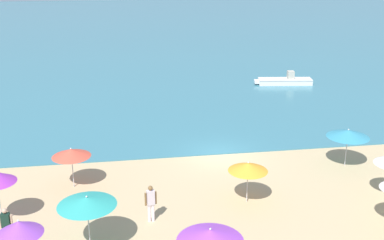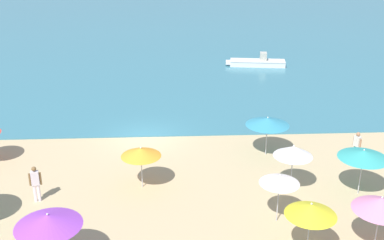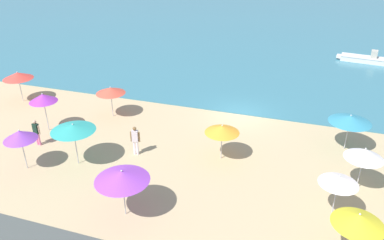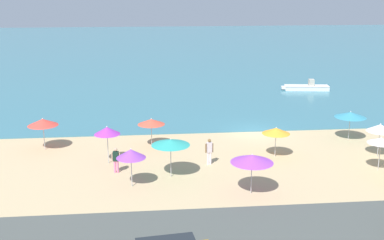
{
  "view_description": "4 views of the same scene",
  "coord_description": "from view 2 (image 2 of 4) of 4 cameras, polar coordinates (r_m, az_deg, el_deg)",
  "views": [
    {
      "loc": [
        -5.97,
        -26.98,
        11.79
      ],
      "look_at": [
        -1.3,
        2.65,
        1.46
      ],
      "focal_mm": 45.0,
      "sensor_mm": 36.0,
      "label": 1
    },
    {
      "loc": [
        1.55,
        -27.27,
        12.12
      ],
      "look_at": [
        2.8,
        -1.86,
        1.84
      ],
      "focal_mm": 45.0,
      "sensor_mm": 36.0,
      "label": 2
    },
    {
      "loc": [
        4.21,
        -24.17,
        11.82
      ],
      "look_at": [
        -2.28,
        -4.24,
        1.23
      ],
      "focal_mm": 35.0,
      "sensor_mm": 36.0,
      "label": 3
    },
    {
      "loc": [
        -8.96,
        -37.75,
        11.72
      ],
      "look_at": [
        -5.18,
        0.68,
        0.98
      ],
      "focal_mm": 45.0,
      "sensor_mm": 36.0,
      "label": 4
    }
  ],
  "objects": [
    {
      "name": "sea",
      "position": [
        83.17,
        -3.96,
        13.59
      ],
      "size": [
        150.0,
        110.0,
        0.05
      ],
      "primitive_type": "cube",
      "color": "teal",
      "rests_on": "ground_plane"
    },
    {
      "name": "beach_umbrella_2",
      "position": [
        20.39,
        21.52,
        -9.25
      ],
      "size": [
        2.22,
        2.22,
        2.4
      ],
      "color": "#B2B2B7",
      "rests_on": "ground_plane"
    },
    {
      "name": "beach_umbrella_9",
      "position": [
        23.53,
        11.92,
        -3.63
      ],
      "size": [
        1.9,
        1.9,
        2.46
      ],
      "color": "#B2B2B7",
      "rests_on": "ground_plane"
    },
    {
      "name": "beach_umbrella_3",
      "position": [
        18.65,
        -16.69,
        -11.33
      ],
      "size": [
        2.49,
        2.49,
        2.46
      ],
      "color": "#B2B2B7",
      "rests_on": "ground_plane"
    },
    {
      "name": "beach_umbrella_6",
      "position": [
        18.97,
        13.92,
        -10.28
      ],
      "size": [
        1.99,
        1.99,
        2.49
      ],
      "color": "#B2B2B7",
      "rests_on": "ground_plane"
    },
    {
      "name": "beach_umbrella_13",
      "position": [
        21.01,
        10.34,
        -6.95
      ],
      "size": [
        1.75,
        1.75,
        2.33
      ],
      "color": "#B2B2B7",
      "rests_on": "ground_plane"
    },
    {
      "name": "bather_0",
      "position": [
        23.76,
        -18.05,
        -7.0
      ],
      "size": [
        0.56,
        0.28,
        1.83
      ],
      "color": "white",
      "rests_on": "ground_plane"
    },
    {
      "name": "beach_umbrella_1",
      "position": [
        27.05,
        8.95,
        -0.17
      ],
      "size": [
        2.45,
        2.45,
        2.31
      ],
      "color": "#B2B2B7",
      "rests_on": "ground_plane"
    },
    {
      "name": "bather_2",
      "position": [
        28.23,
        18.96,
        -2.7
      ],
      "size": [
        0.35,
        0.52,
        1.6
      ],
      "color": "teal",
      "rests_on": "ground_plane"
    },
    {
      "name": "beach_umbrella_10",
      "position": [
        24.12,
        19.67,
        -3.85
      ],
      "size": [
        2.39,
        2.39,
        2.39
      ],
      "color": "#B2B2B7",
      "rests_on": "ground_plane"
    },
    {
      "name": "ground_plane",
      "position": [
        29.88,
        -5.55,
        -2.03
      ],
      "size": [
        160.0,
        160.0,
        0.0
      ],
      "primitive_type": "plane",
      "color": "tan"
    },
    {
      "name": "beach_umbrella_12",
      "position": [
        23.53,
        -6.07,
        -3.81
      ],
      "size": [
        1.98,
        1.98,
        2.21
      ],
      "color": "#B2B2B7",
      "rests_on": "ground_plane"
    },
    {
      "name": "skiff_nearshore",
      "position": [
        45.28,
        7.76,
        6.78
      ],
      "size": [
        5.54,
        2.04,
        1.27
      ],
      "color": "silver",
      "rests_on": "sea"
    }
  ]
}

